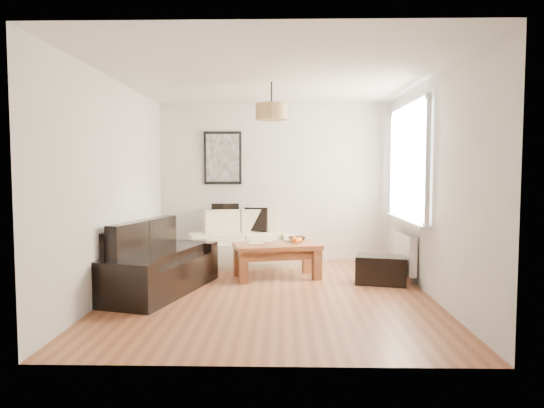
{
  "coord_description": "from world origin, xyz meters",
  "views": [
    {
      "loc": [
        0.14,
        -5.91,
        1.51
      ],
      "look_at": [
        0.0,
        0.6,
        1.05
      ],
      "focal_mm": 32.48,
      "sensor_mm": 36.0,
      "label": 1
    }
  ],
  "objects_px": {
    "loveseat_cream": "(242,240)",
    "coffee_table": "(277,261)",
    "sofa_leather": "(155,260)",
    "ottoman": "(381,270)"
  },
  "relations": [
    {
      "from": "loveseat_cream",
      "to": "ottoman",
      "type": "height_order",
      "value": "loveseat_cream"
    },
    {
      "from": "loveseat_cream",
      "to": "coffee_table",
      "type": "height_order",
      "value": "loveseat_cream"
    },
    {
      "from": "sofa_leather",
      "to": "ottoman",
      "type": "height_order",
      "value": "sofa_leather"
    },
    {
      "from": "coffee_table",
      "to": "sofa_leather",
      "type": "bearing_deg",
      "value": -151.44
    },
    {
      "from": "loveseat_cream",
      "to": "ottoman",
      "type": "distance_m",
      "value": 2.33
    },
    {
      "from": "sofa_leather",
      "to": "coffee_table",
      "type": "distance_m",
      "value": 1.7
    },
    {
      "from": "loveseat_cream",
      "to": "coffee_table",
      "type": "xyz_separation_m",
      "value": [
        0.56,
        -0.92,
        -0.16
      ]
    },
    {
      "from": "ottoman",
      "to": "coffee_table",
      "type": "bearing_deg",
      "value": 166.99
    },
    {
      "from": "loveseat_cream",
      "to": "coffee_table",
      "type": "distance_m",
      "value": 1.09
    },
    {
      "from": "sofa_leather",
      "to": "coffee_table",
      "type": "xyz_separation_m",
      "value": [
        1.49,
        0.81,
        -0.16
      ]
    }
  ]
}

